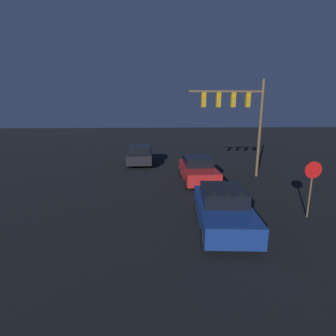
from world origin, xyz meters
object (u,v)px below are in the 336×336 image
object	(u,v)px
car_mid	(198,170)
car_far	(140,155)
car_near	(223,208)
traffic_signal_mast	(239,110)
stop_sign	(312,179)

from	to	relation	value
car_mid	car_far	world-z (taller)	same
car_near	car_far	size ratio (longest dim) A/B	1.02
car_near	traffic_signal_mast	size ratio (longest dim) A/B	0.73
stop_sign	car_mid	bearing A→B (deg)	124.65
car_far	stop_sign	world-z (taller)	stop_sign
car_mid	stop_sign	world-z (taller)	stop_sign
car_near	stop_sign	distance (m)	4.04
car_mid	stop_sign	bearing A→B (deg)	123.72
car_near	car_mid	bearing A→B (deg)	-86.07
car_near	traffic_signal_mast	world-z (taller)	traffic_signal_mast
car_mid	traffic_signal_mast	world-z (taller)	traffic_signal_mast
car_near	car_mid	world-z (taller)	same
car_far	car_near	bearing A→B (deg)	-73.23
stop_sign	car_near	bearing A→B (deg)	-168.71
car_near	car_mid	size ratio (longest dim) A/B	1.02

